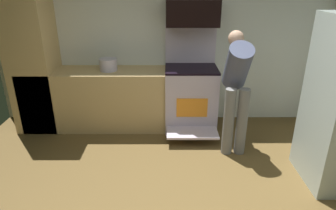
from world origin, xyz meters
TOP-DOWN VIEW (x-y plane):
  - wall_back at (0.00, 2.34)m, footprint 5.20×0.12m
  - lower_cabinet_run at (-0.90, 1.98)m, footprint 2.40×0.60m
  - cabinet_column at (-1.90, 1.98)m, footprint 0.60×0.60m
  - oven_range at (0.40, 1.97)m, footprint 0.76×1.00m
  - microwave at (0.40, 2.06)m, footprint 0.74×0.38m
  - person_cook at (0.92, 1.29)m, footprint 0.31×0.59m
  - stock_pot at (-0.81, 1.98)m, footprint 0.26×0.26m

SIDE VIEW (x-z plane):
  - lower_cabinet_run at x=-0.90m, z-range 0.00..0.90m
  - oven_range at x=0.40m, z-range -0.25..1.27m
  - person_cook at x=0.92m, z-range 0.14..1.69m
  - stock_pot at x=-0.81m, z-range 0.90..1.08m
  - cabinet_column at x=-1.90m, z-range 0.00..2.10m
  - wall_back at x=0.00m, z-range 0.00..2.60m
  - microwave at x=0.40m, z-range 1.53..1.89m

